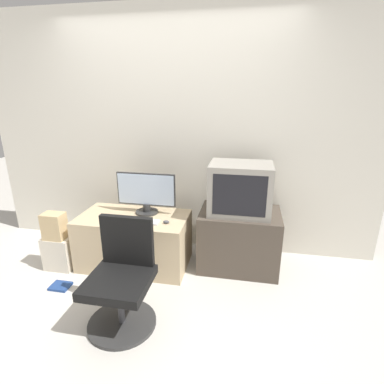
% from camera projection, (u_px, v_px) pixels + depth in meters
% --- Properties ---
extents(ground_plane, '(12.00, 12.00, 0.00)m').
position_uv_depth(ground_plane, '(140.00, 317.00, 2.45)').
color(ground_plane, beige).
extents(wall_back, '(4.40, 0.05, 2.60)m').
position_uv_depth(wall_back, '(176.00, 135.00, 3.27)').
color(wall_back, silver).
rests_on(wall_back, ground_plane).
extents(desk, '(1.11, 0.60, 0.55)m').
position_uv_depth(desk, '(135.00, 240.00, 3.13)').
color(desk, '#CCB289').
rests_on(desk, ground_plane).
extents(side_stand, '(0.80, 0.56, 0.61)m').
position_uv_depth(side_stand, '(239.00, 239.00, 3.09)').
color(side_stand, '#4C4238').
rests_on(side_stand, ground_plane).
extents(main_monitor, '(0.62, 0.23, 0.43)m').
position_uv_depth(main_monitor, '(146.00, 193.00, 3.07)').
color(main_monitor, '#2D2D2D').
rests_on(main_monitor, desk).
extents(keyboard, '(0.34, 0.12, 0.01)m').
position_uv_depth(keyboard, '(142.00, 221.00, 2.91)').
color(keyboard, silver).
rests_on(keyboard, desk).
extents(mouse, '(0.06, 0.04, 0.03)m').
position_uv_depth(mouse, '(166.00, 222.00, 2.88)').
color(mouse, '#4C4C51').
rests_on(mouse, desk).
extents(crt_tv, '(0.60, 0.44, 0.50)m').
position_uv_depth(crt_tv, '(240.00, 189.00, 2.91)').
color(crt_tv, gray).
rests_on(crt_tv, side_stand).
extents(office_chair, '(0.53, 0.53, 0.84)m').
position_uv_depth(office_chair, '(122.00, 282.00, 2.31)').
color(office_chair, '#333333').
rests_on(office_chair, ground_plane).
extents(cardboard_box_lower, '(0.29, 0.16, 0.35)m').
position_uv_depth(cardboard_box_lower, '(59.00, 253.00, 3.07)').
color(cardboard_box_lower, beige).
rests_on(cardboard_box_lower, ground_plane).
extents(cardboard_box_upper, '(0.21, 0.15, 0.27)m').
position_uv_depth(cardboard_box_upper, '(54.00, 226.00, 2.97)').
color(cardboard_box_upper, '#D1B27F').
rests_on(cardboard_box_upper, cardboard_box_lower).
extents(book, '(0.18, 0.14, 0.02)m').
position_uv_depth(book, '(61.00, 286.00, 2.82)').
color(book, navy).
rests_on(book, ground_plane).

